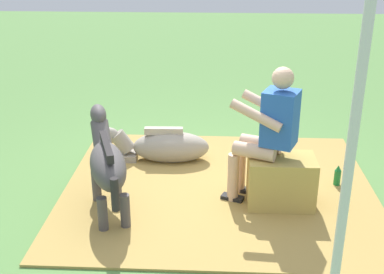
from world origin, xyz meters
The scene contains 8 objects.
ground_plane centered at (0.00, 0.00, 0.00)m, with size 24.00×24.00×0.00m, color #568442.
hay_patch centered at (-0.27, 0.01, 0.01)m, with size 3.20×2.80×0.02m, color #AD8C47.
hay_bale centered at (-0.87, 0.31, 0.26)m, with size 0.64×0.41×0.52m, color tan.
person_seated centered at (-0.71, 0.27, 0.78)m, with size 0.72×0.57×1.40m.
pony_standing centered at (0.78, 0.48, 0.52)m, with size 0.63×1.30×0.87m.
pony_lying centered at (0.39, -0.65, 0.19)m, with size 1.34×0.43×0.42m.
soda_bottle centered at (-1.51, -0.11, 0.12)m, with size 0.07×0.07×0.25m.
tent_pole_left centered at (-0.98, 2.08, 1.23)m, with size 0.06×0.06×2.46m, color silver.
Camera 1 is at (-0.23, 4.70, 2.52)m, focal length 47.34 mm.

